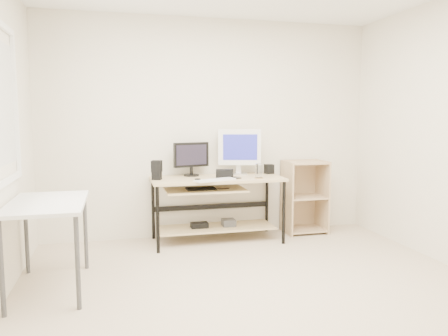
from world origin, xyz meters
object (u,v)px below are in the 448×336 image
at_px(white_imac, 240,148).
at_px(desk, 215,196).
at_px(side_table, 48,211).
at_px(shelf_unit, 303,196).
at_px(black_monitor, 191,157).
at_px(audio_controller, 155,173).

bearing_deg(white_imac, desk, -139.56).
height_order(side_table, shelf_unit, shelf_unit).
bearing_deg(shelf_unit, side_table, -156.67).
xyz_separation_m(shelf_unit, white_imac, (-0.83, 0.02, 0.61)).
bearing_deg(shelf_unit, white_imac, 178.95).
height_order(desk, black_monitor, black_monitor).
relative_size(shelf_unit, black_monitor, 2.10).
height_order(desk, side_table, same).
distance_m(white_imac, audio_controller, 1.06).
distance_m(black_monitor, white_imac, 0.59).
height_order(black_monitor, audio_controller, black_monitor).
relative_size(white_imac, audio_controller, 3.50).
xyz_separation_m(desk, black_monitor, (-0.24, 0.19, 0.44)).
height_order(shelf_unit, black_monitor, black_monitor).
bearing_deg(white_imac, shelf_unit, 12.42).
height_order(desk, shelf_unit, shelf_unit).
bearing_deg(shelf_unit, black_monitor, 178.78).
xyz_separation_m(desk, shelf_unit, (1.18, 0.16, -0.09)).
height_order(shelf_unit, audio_controller, audio_controller).
xyz_separation_m(black_monitor, audio_controller, (-0.44, -0.20, -0.15)).
relative_size(shelf_unit, white_imac, 1.65).
relative_size(side_table, black_monitor, 2.34).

